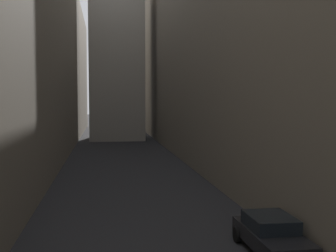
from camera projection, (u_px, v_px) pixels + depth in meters
The scene contains 3 objects.
ground_plane at pixel (125, 163), 38.90m from camera, with size 264.00×264.00×0.00m, color #232326.
building_block_right at pixel (236, 38), 41.80m from camera, with size 11.37×108.00×23.98m, color #756B5B.
parked_car_right_far at pixel (271, 234), 15.98m from camera, with size 2.00×4.26×1.42m.
Camera 1 is at (-1.84, 9.23, 5.84)m, focal length 45.05 mm.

